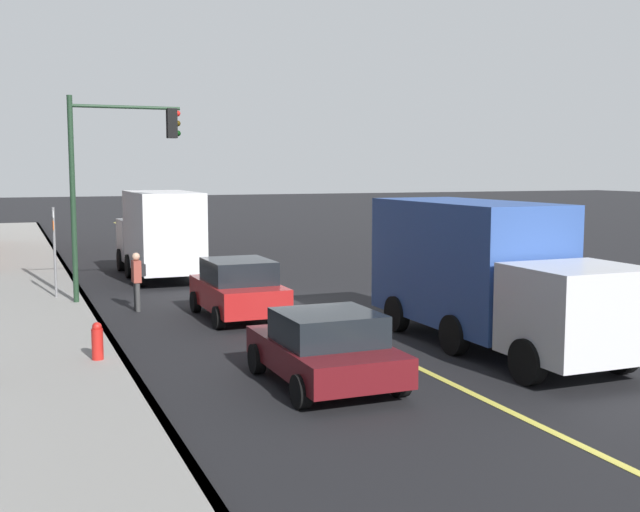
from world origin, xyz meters
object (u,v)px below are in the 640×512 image
Objects in this scene: truck_white at (160,233)px; pedestrian_with_backpack at (137,277)px; truck_blue at (484,271)px; car_maroon at (325,347)px; traffic_light_mast at (112,165)px; fire_hydrant at (97,345)px; street_sign_post at (54,247)px; car_red at (238,288)px.

pedestrian_with_backpack is (-6.58, 1.88, -0.71)m from truck_white.
truck_blue reaches higher than truck_white.
car_maroon is 0.61× the size of traffic_light_mast.
street_sign_post is at bearing 2.00° from fire_hydrant.
traffic_light_mast reaches higher than truck_blue.
car_red is 5.85m from fire_hydrant.
traffic_light_mast is at bearing -125.18° from street_sign_post.
traffic_light_mast is (1.37, 0.43, 3.22)m from pedestrian_with_backpack.
car_maroon is at bearing 110.25° from truck_blue.
pedestrian_with_backpack is 3.38m from street_sign_post.
car_red is 2.30× the size of pedestrian_with_backpack.
car_maroon reaches higher than fire_hydrant.
truck_white reaches higher than fire_hydrant.
truck_blue is at bearing -160.82° from truck_white.
truck_blue is 2.66× the size of street_sign_post.
street_sign_post is (2.55, 2.10, 0.73)m from pedestrian_with_backpack.
street_sign_post reaches higher than fire_hydrant.
car_maroon is (-7.13, 0.34, -0.10)m from car_red.
street_sign_post is (4.67, 4.51, 0.90)m from car_red.
car_red is 6.56m from street_sign_post.
pedestrian_with_backpack is at bearing -140.46° from street_sign_post.
truck_white is (14.10, 4.90, -0.04)m from truck_blue.
car_red is 0.57× the size of truck_white.
traffic_light_mast is at bearing 13.29° from car_maroon.
street_sign_post is (11.80, 4.18, 1.00)m from car_maroon.
truck_white is 13.33m from fire_hydrant.
pedestrian_with_backpack is at bearing -162.44° from traffic_light_mast.
car_maroon is 4.95m from fire_hydrant.
traffic_light_mast is 3.22m from street_sign_post.
car_maroon is 5.12m from truck_blue.
fire_hydrant is (-7.55, 1.36, -3.75)m from traffic_light_mast.
car_red is at bearing -176.49° from truck_white.
pedestrian_with_backpack reaches higher than fire_hydrant.
street_sign_post is at bearing 19.49° from car_maroon.
truck_blue is 13.42m from street_sign_post.
truck_blue is 1.25× the size of traffic_light_mast.
street_sign_post is (-4.03, 3.98, 0.02)m from truck_white.
traffic_light_mast is 2.12× the size of street_sign_post.
street_sign_post is (1.18, 1.67, -2.49)m from traffic_light_mast.
truck_white reaches higher than street_sign_post.
car_red is 1.02× the size of car_maroon.
truck_white reaches higher than pedestrian_with_backpack.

